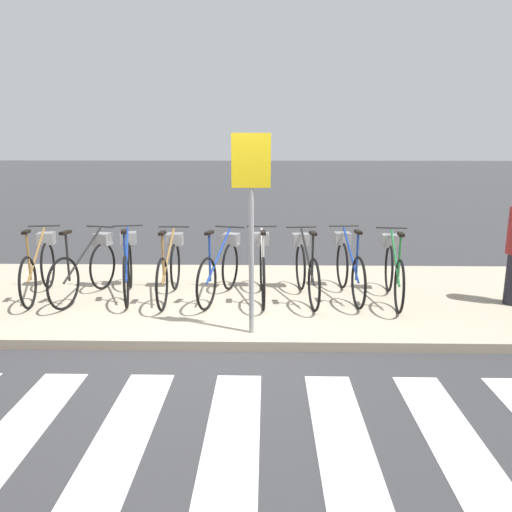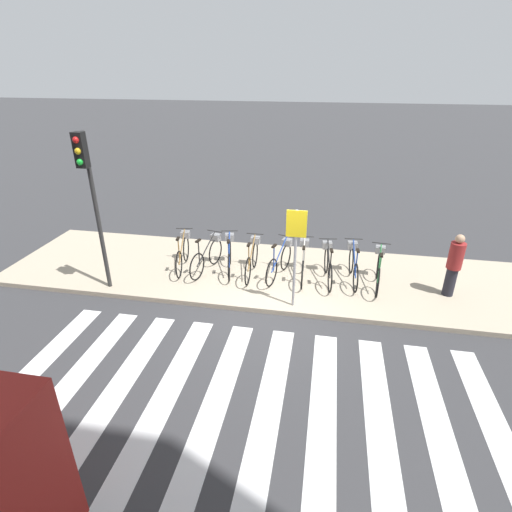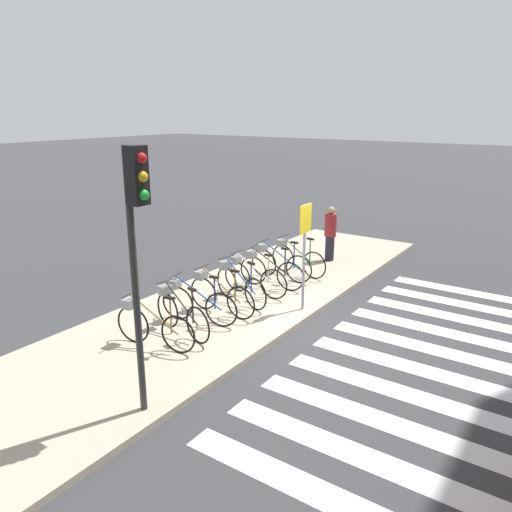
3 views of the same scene
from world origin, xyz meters
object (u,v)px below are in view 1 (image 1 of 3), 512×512
object	(u,v)px
parked_bicycle_4	(221,267)
parked_bicycle_6	(306,267)
parked_bicycle_1	(87,266)
parked_bicycle_3	(170,267)
parked_bicycle_7	(349,266)
parked_bicycle_2	(128,265)
parked_bicycle_5	(262,266)
parked_bicycle_8	(393,269)
parked_bicycle_0	(40,266)
sign_post	(251,201)

from	to	relation	value
parked_bicycle_4	parked_bicycle_6	world-z (taller)	same
parked_bicycle_1	parked_bicycle_4	size ratio (longest dim) A/B	1.01
parked_bicycle_1	parked_bicycle_3	world-z (taller)	same
parked_bicycle_7	parked_bicycle_2	bearing A→B (deg)	-179.30
parked_bicycle_3	parked_bicycle_5	xyz separation A→B (m)	(1.35, 0.06, 0.00)
parked_bicycle_2	parked_bicycle_5	xyz separation A→B (m)	(1.99, -0.03, 0.00)
parked_bicycle_6	parked_bicycle_8	bearing A→B (deg)	-2.17
parked_bicycle_7	parked_bicycle_5	bearing A→B (deg)	-176.73
parked_bicycle_0	parked_bicycle_3	size ratio (longest dim) A/B	0.99
parked_bicycle_4	sign_post	xyz separation A→B (m)	(0.49, -1.41, 1.13)
parked_bicycle_0	parked_bicycle_7	distance (m)	4.56
sign_post	parked_bicycle_6	bearing A→B (deg)	61.93
parked_bicycle_2	parked_bicycle_5	world-z (taller)	same
parked_bicycle_1	parked_bicycle_2	world-z (taller)	same
parked_bicycle_6	parked_bicycle_7	xyz separation A→B (m)	(0.64, 0.11, 0.00)
parked_bicycle_2	parked_bicycle_7	world-z (taller)	same
parked_bicycle_3	parked_bicycle_6	world-z (taller)	same
parked_bicycle_2	parked_bicycle_3	bearing A→B (deg)	-8.08
parked_bicycle_4	parked_bicycle_8	xyz separation A→B (m)	(2.49, -0.05, 0.00)
parked_bicycle_2	parked_bicycle_6	world-z (taller)	same
parked_bicycle_4	parked_bicycle_8	world-z (taller)	same
parked_bicycle_0	parked_bicycle_2	bearing A→B (deg)	2.63
parked_bicycle_5	parked_bicycle_3	bearing A→B (deg)	-177.52
parked_bicycle_0	parked_bicycle_5	size ratio (longest dim) A/B	0.99
parked_bicycle_3	parked_bicycle_5	bearing A→B (deg)	2.48
parked_bicycle_1	parked_bicycle_4	distance (m)	1.96
parked_bicycle_1	parked_bicycle_7	distance (m)	3.84
parked_bicycle_4	parked_bicycle_7	xyz separation A→B (m)	(1.88, 0.11, 0.00)
parked_bicycle_7	sign_post	size ratio (longest dim) A/B	0.74
parked_bicycle_0	parked_bicycle_5	bearing A→B (deg)	0.46
parked_bicycle_1	parked_bicycle_5	bearing A→B (deg)	1.38
parked_bicycle_2	sign_post	xyz separation A→B (m)	(1.88, -1.48, 1.13)
parked_bicycle_0	sign_post	world-z (taller)	sign_post
parked_bicycle_3	parked_bicycle_8	world-z (taller)	same
parked_bicycle_5	parked_bicycle_7	distance (m)	1.28
parked_bicycle_8	parked_bicycle_7	bearing A→B (deg)	165.23
parked_bicycle_3	parked_bicycle_7	bearing A→B (deg)	2.87
parked_bicycle_1	parked_bicycle_4	xyz separation A→B (m)	(1.96, 0.02, 0.00)
parked_bicycle_1	sign_post	distance (m)	3.03
parked_bicycle_1	parked_bicycle_3	distance (m)	1.22
parked_bicycle_3	parked_bicycle_4	xyz separation A→B (m)	(0.75, 0.02, 0.00)
parked_bicycle_4	parked_bicycle_7	distance (m)	1.88
parked_bicycle_3	parked_bicycle_1	bearing A→B (deg)	-179.85
parked_bicycle_8	parked_bicycle_3	bearing A→B (deg)	179.46
parked_bicycle_0	parked_bicycle_7	bearing A→B (deg)	1.25
parked_bicycle_0	parked_bicycle_2	distance (m)	1.30
parked_bicycle_3	parked_bicycle_5	distance (m)	1.35
parked_bicycle_0	parked_bicycle_3	world-z (taller)	same
parked_bicycle_6	parked_bicycle_8	world-z (taller)	same
parked_bicycle_3	parked_bicycle_4	world-z (taller)	same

